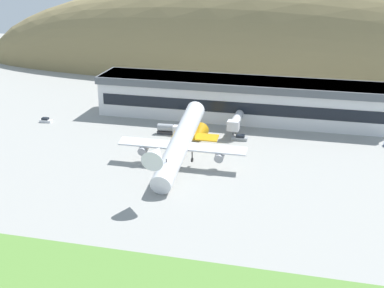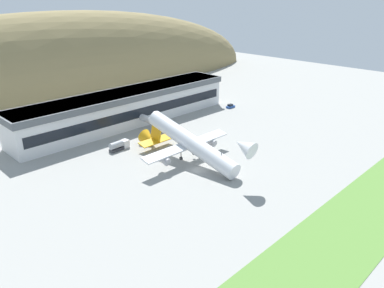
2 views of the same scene
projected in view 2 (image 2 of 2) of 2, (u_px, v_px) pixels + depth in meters
name	position (u px, v px, depth m)	size (l,w,h in m)	color
ground_plane	(198.00, 170.00, 109.75)	(378.11, 378.11, 0.00)	gray
grass_strip_foreground	(344.00, 234.00, 80.87)	(340.30, 17.75, 0.08)	#568438
hill_backdrop	(65.00, 91.00, 197.64)	(281.71, 52.13, 80.10)	olive
terminal_building	(127.00, 105.00, 146.30)	(93.08, 16.07, 13.01)	silver
jetway_0	(154.00, 122.00, 138.52)	(3.38, 13.25, 5.43)	silver
cargo_airplane	(189.00, 143.00, 113.25)	(33.28, 46.68, 15.40)	silver
service_car_1	(230.00, 106.00, 168.58)	(4.23, 2.13, 1.68)	#264C99
service_car_2	(168.00, 132.00, 137.84)	(4.60, 1.86, 1.62)	#999EA3
fuel_truck	(119.00, 145.00, 123.65)	(7.27, 2.70, 3.11)	silver
traffic_cone_0	(159.00, 159.00, 116.60)	(0.52, 0.52, 0.58)	orange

